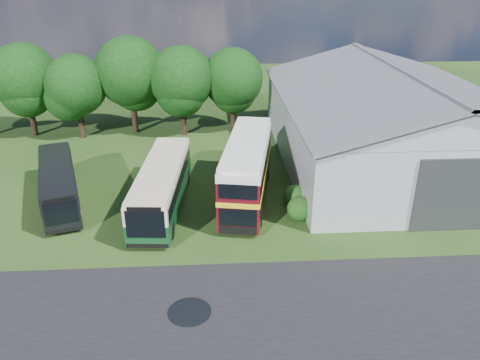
{
  "coord_description": "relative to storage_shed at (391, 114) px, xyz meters",
  "views": [
    {
      "loc": [
        -0.1,
        -21.42,
        15.73
      ],
      "look_at": [
        1.69,
        8.0,
        2.07
      ],
      "focal_mm": 35.0,
      "sensor_mm": 36.0,
      "label": 1
    }
  ],
  "objects": [
    {
      "name": "tree_left_b",
      "position": [
        -28.0,
        7.52,
        1.09
      ],
      "size": [
        5.78,
        5.78,
        8.16
      ],
      "color": "black",
      "rests_on": "ground"
    },
    {
      "name": "bus_green_single",
      "position": [
        -18.73,
        -7.77,
        -2.47
      ],
      "size": [
        3.57,
        11.76,
        3.19
      ],
      "rotation": [
        0.0,
        0.0,
        -0.08
      ],
      "color": "black",
      "rests_on": "ground"
    },
    {
      "name": "asphalt_road",
      "position": [
        -12.0,
        -18.98,
        -4.17
      ],
      "size": [
        60.0,
        8.0,
        0.02
      ],
      "primitive_type": "cube",
      "color": "black",
      "rests_on": "ground"
    },
    {
      "name": "shrub_mid",
      "position": [
        -9.4,
        -7.98,
        -4.17
      ],
      "size": [
        1.6,
        1.6,
        1.6
      ],
      "primitive_type": "sphere",
      "color": "#194714",
      "rests_on": "ground"
    },
    {
      "name": "storage_shed",
      "position": [
        0.0,
        0.0,
        0.0
      ],
      "size": [
        18.8,
        24.8,
        8.15
      ],
      "color": "gray",
      "rests_on": "ground"
    },
    {
      "name": "tree_right_b",
      "position": [
        -13.0,
        8.62,
        1.27
      ],
      "size": [
        5.98,
        5.98,
        8.45
      ],
      "color": "black",
      "rests_on": "ground"
    },
    {
      "name": "puddle",
      "position": [
        -16.5,
        -18.98,
        -4.17
      ],
      "size": [
        2.2,
        2.2,
        0.01
      ],
      "primitive_type": "cylinder",
      "color": "black",
      "rests_on": "ground"
    },
    {
      "name": "tree_mid",
      "position": [
        -23.0,
        8.82,
        2.02
      ],
      "size": [
        6.8,
        6.8,
        9.6
      ],
      "color": "black",
      "rests_on": "ground"
    },
    {
      "name": "tree_left_a",
      "position": [
        -33.0,
        8.52,
        1.71
      ],
      "size": [
        6.46,
        6.46,
        9.12
      ],
      "color": "black",
      "rests_on": "ground"
    },
    {
      "name": "bus_maroon_double",
      "position": [
        -12.74,
        -6.99,
        -1.84
      ],
      "size": [
        4.65,
        11.16,
        4.66
      ],
      "rotation": [
        0.0,
        0.0,
        -0.18
      ],
      "color": "black",
      "rests_on": "ground"
    },
    {
      "name": "ground",
      "position": [
        -15.0,
        -15.98,
        -4.17
      ],
      "size": [
        120.0,
        120.0,
        0.0
      ],
      "primitive_type": "plane",
      "color": "#1C3811",
      "rests_on": "ground"
    },
    {
      "name": "bus_dark_single",
      "position": [
        -26.21,
        -6.55,
        -2.67
      ],
      "size": [
        5.38,
        10.41,
        2.81
      ],
      "rotation": [
        0.0,
        0.0,
        0.31
      ],
      "color": "black",
      "rests_on": "ground"
    },
    {
      "name": "shrub_front",
      "position": [
        -9.4,
        -9.98,
        -4.17
      ],
      "size": [
        1.7,
        1.7,
        1.7
      ],
      "primitive_type": "sphere",
      "color": "#194714",
      "rests_on": "ground"
    },
    {
      "name": "tree_right_a",
      "position": [
        -18.0,
        7.82,
        1.52
      ],
      "size": [
        6.26,
        6.26,
        8.83
      ],
      "color": "black",
      "rests_on": "ground"
    }
  ]
}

